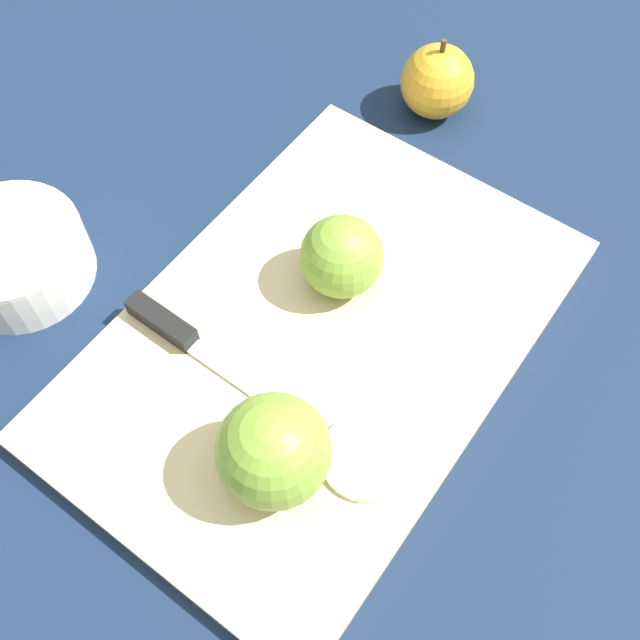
{
  "coord_description": "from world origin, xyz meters",
  "views": [
    {
      "loc": [
        0.25,
        0.14,
        0.52
      ],
      "look_at": [
        0.0,
        0.0,
        0.04
      ],
      "focal_mm": 42.0,
      "sensor_mm": 36.0,
      "label": 1
    }
  ],
  "objects_px": {
    "apple_half_left": "(342,256)",
    "knife": "(174,330)",
    "apple_half_right": "(273,450)",
    "bowl": "(13,254)",
    "apple_whole": "(437,81)"
  },
  "relations": [
    {
      "from": "apple_half_left",
      "to": "knife",
      "type": "height_order",
      "value": "apple_half_left"
    },
    {
      "from": "bowl",
      "to": "apple_whole",
      "type": "bearing_deg",
      "value": 147.59
    },
    {
      "from": "knife",
      "to": "apple_half_left",
      "type": "bearing_deg",
      "value": 58.26
    },
    {
      "from": "knife",
      "to": "bowl",
      "type": "xyz_separation_m",
      "value": [
        0.01,
        -0.15,
        0.01
      ]
    },
    {
      "from": "apple_half_left",
      "to": "apple_half_right",
      "type": "xyz_separation_m",
      "value": [
        0.16,
        0.04,
        0.01
      ]
    },
    {
      "from": "apple_half_left",
      "to": "apple_half_right",
      "type": "relative_size",
      "value": 0.84
    },
    {
      "from": "apple_half_right",
      "to": "apple_whole",
      "type": "height_order",
      "value": "apple_half_right"
    },
    {
      "from": "apple_half_left",
      "to": "apple_half_right",
      "type": "height_order",
      "value": "apple_half_right"
    },
    {
      "from": "apple_half_left",
      "to": "knife",
      "type": "bearing_deg",
      "value": 175.87
    },
    {
      "from": "apple_half_left",
      "to": "bowl",
      "type": "distance_m",
      "value": 0.27
    },
    {
      "from": "apple_half_right",
      "to": "bowl",
      "type": "distance_m",
      "value": 0.28
    },
    {
      "from": "knife",
      "to": "apple_whole",
      "type": "height_order",
      "value": "apple_whole"
    },
    {
      "from": "apple_half_left",
      "to": "bowl",
      "type": "xyz_separation_m",
      "value": [
        0.12,
        -0.24,
        -0.02
      ]
    },
    {
      "from": "apple_half_left",
      "to": "bowl",
      "type": "bearing_deg",
      "value": 150.7
    },
    {
      "from": "apple_half_right",
      "to": "knife",
      "type": "xyz_separation_m",
      "value": [
        -0.06,
        -0.12,
        -0.03
      ]
    }
  ]
}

